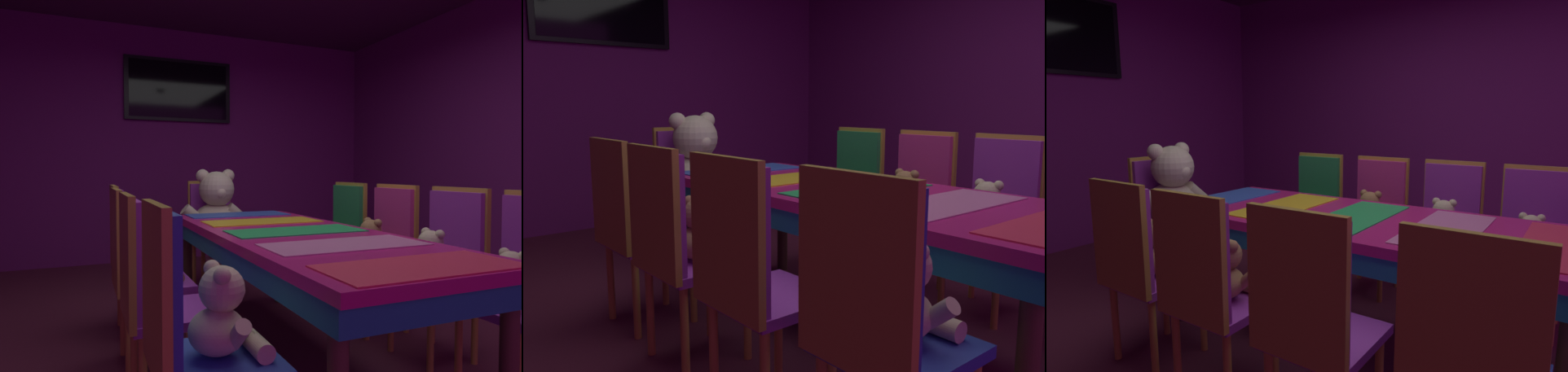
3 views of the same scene
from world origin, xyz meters
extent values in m
plane|color=#591E33|center=(0.00, 0.00, 0.00)|extent=(7.90, 7.90, 0.00)
cube|color=#721E72|center=(0.00, 3.20, 1.40)|extent=(5.20, 0.12, 2.80)
cube|color=#C61E72|center=(0.00, 0.00, 0.71)|extent=(0.90, 2.32, 0.05)
cube|color=teal|center=(0.00, 0.00, 0.64)|extent=(0.88, 2.27, 0.10)
cylinder|color=#4C3826|center=(0.38, 1.04, 0.34)|extent=(0.07, 0.07, 0.69)
cylinder|color=#4C3826|center=(0.38, -1.04, 0.34)|extent=(0.07, 0.07, 0.69)
cylinder|color=#4C3826|center=(-0.38, 1.04, 0.34)|extent=(0.07, 0.07, 0.69)
cube|color=#E52D4C|center=(0.00, -0.99, 0.74)|extent=(0.77, 0.32, 0.01)
cube|color=pink|center=(0.00, -0.49, 0.74)|extent=(0.77, 0.32, 0.01)
cube|color=green|center=(0.00, 0.00, 0.74)|extent=(0.77, 0.32, 0.01)
cube|color=yellow|center=(0.00, 0.49, 0.74)|extent=(0.77, 0.32, 0.01)
cube|color=blue|center=(0.00, 0.99, 0.74)|extent=(0.77, 0.32, 0.01)
cube|color=#2D47B2|center=(-0.71, -0.81, 0.44)|extent=(0.40, 0.40, 0.04)
cube|color=#2D47B2|center=(-0.89, -0.81, 0.71)|extent=(0.05, 0.38, 0.50)
cube|color=gold|center=(-0.91, -0.81, 0.71)|extent=(0.03, 0.41, 0.55)
ellipsoid|color=beige|center=(-0.71, -0.81, 0.55)|extent=(0.20, 0.20, 0.16)
sphere|color=beige|center=(-0.69, -0.81, 0.69)|extent=(0.16, 0.16, 0.16)
sphere|color=#FDDCAD|center=(-0.64, -0.81, 0.68)|extent=(0.06, 0.06, 0.06)
sphere|color=beige|center=(-0.71, -0.75, 0.75)|extent=(0.06, 0.06, 0.06)
sphere|color=beige|center=(-0.71, -0.87, 0.75)|extent=(0.06, 0.06, 0.06)
cylinder|color=beige|center=(-0.67, -0.71, 0.56)|extent=(0.05, 0.14, 0.13)
cylinder|color=beige|center=(-0.67, -0.91, 0.56)|extent=(0.05, 0.14, 0.13)
cylinder|color=beige|center=(-0.58, -0.76, 0.49)|extent=(0.07, 0.15, 0.07)
cylinder|color=beige|center=(-0.58, -0.86, 0.49)|extent=(0.07, 0.15, 0.07)
cube|color=purple|center=(-0.74, -0.25, 0.44)|extent=(0.40, 0.40, 0.04)
cube|color=purple|center=(-0.92, -0.25, 0.71)|extent=(0.05, 0.38, 0.50)
cube|color=gold|center=(-0.94, -0.25, 0.71)|extent=(0.03, 0.41, 0.55)
cylinder|color=gold|center=(-0.58, -0.09, 0.21)|extent=(0.04, 0.04, 0.42)
cylinder|color=gold|center=(-0.58, -0.41, 0.21)|extent=(0.04, 0.04, 0.42)
cylinder|color=gold|center=(-0.90, -0.09, 0.21)|extent=(0.04, 0.04, 0.42)
cube|color=purple|center=(-0.74, 0.29, 0.44)|extent=(0.40, 0.40, 0.04)
cube|color=purple|center=(-0.92, 0.29, 0.71)|extent=(0.05, 0.38, 0.50)
cube|color=gold|center=(-0.94, 0.29, 0.71)|extent=(0.03, 0.41, 0.55)
cylinder|color=gold|center=(-0.58, 0.45, 0.21)|extent=(0.04, 0.04, 0.42)
cylinder|color=gold|center=(-0.58, 0.13, 0.21)|extent=(0.04, 0.04, 0.42)
cylinder|color=gold|center=(-0.90, 0.45, 0.21)|extent=(0.04, 0.04, 0.42)
cylinder|color=gold|center=(-0.90, 0.13, 0.21)|extent=(0.04, 0.04, 0.42)
ellipsoid|color=#9E7247|center=(-0.74, 0.29, 0.54)|extent=(0.18, 0.18, 0.14)
sphere|color=#9E7247|center=(-0.73, 0.29, 0.67)|extent=(0.14, 0.14, 0.14)
sphere|color=tan|center=(-0.68, 0.29, 0.66)|extent=(0.05, 0.05, 0.05)
sphere|color=#9E7247|center=(-0.74, 0.34, 0.72)|extent=(0.05, 0.05, 0.05)
sphere|color=#9E7247|center=(-0.74, 0.24, 0.72)|extent=(0.05, 0.05, 0.05)
cylinder|color=#9E7247|center=(-0.71, 0.38, 0.55)|extent=(0.05, 0.13, 0.12)
cylinder|color=#9E7247|center=(-0.71, 0.20, 0.55)|extent=(0.05, 0.13, 0.12)
cylinder|color=#9E7247|center=(-0.63, 0.34, 0.49)|extent=(0.06, 0.13, 0.06)
cylinder|color=#9E7247|center=(-0.63, 0.24, 0.49)|extent=(0.06, 0.13, 0.06)
cube|color=purple|center=(-0.72, 0.81, 0.44)|extent=(0.40, 0.40, 0.04)
cube|color=purple|center=(-0.90, 0.81, 0.71)|extent=(0.05, 0.38, 0.50)
cube|color=gold|center=(-0.92, 0.81, 0.71)|extent=(0.03, 0.41, 0.55)
cylinder|color=gold|center=(-0.56, 0.97, 0.21)|extent=(0.04, 0.04, 0.42)
cylinder|color=gold|center=(-0.56, 0.65, 0.21)|extent=(0.04, 0.04, 0.42)
cylinder|color=gold|center=(-0.88, 0.97, 0.21)|extent=(0.04, 0.04, 0.42)
cylinder|color=gold|center=(-0.88, 0.65, 0.21)|extent=(0.04, 0.04, 0.42)
ellipsoid|color=#9E7247|center=(-0.72, 0.81, 0.54)|extent=(0.19, 0.19, 0.15)
sphere|color=#9E7247|center=(-0.70, 0.81, 0.68)|extent=(0.15, 0.15, 0.15)
sphere|color=tan|center=(-0.65, 0.81, 0.67)|extent=(0.06, 0.06, 0.06)
sphere|color=#9E7247|center=(-0.72, 0.87, 0.73)|extent=(0.06, 0.06, 0.06)
sphere|color=#9E7247|center=(-0.72, 0.76, 0.73)|extent=(0.06, 0.06, 0.06)
cylinder|color=#9E7247|center=(-0.68, 0.91, 0.56)|extent=(0.05, 0.13, 0.12)
cylinder|color=#9E7247|center=(-0.68, 0.72, 0.56)|extent=(0.05, 0.13, 0.12)
cylinder|color=#9E7247|center=(-0.60, 0.86, 0.49)|extent=(0.06, 0.14, 0.06)
cylinder|color=#9E7247|center=(-0.60, 0.76, 0.49)|extent=(0.06, 0.14, 0.06)
cube|color=purple|center=(0.73, -0.79, 0.44)|extent=(0.40, 0.40, 0.04)
cylinder|color=gold|center=(0.89, -0.63, 0.21)|extent=(0.04, 0.04, 0.42)
cylinder|color=gold|center=(0.57, -0.63, 0.21)|extent=(0.04, 0.04, 0.42)
ellipsoid|color=beige|center=(0.73, -0.79, 0.53)|extent=(0.16, 0.16, 0.13)
sphere|color=beige|center=(0.71, -0.79, 0.65)|extent=(0.13, 0.13, 0.13)
sphere|color=#FDDCAD|center=(0.67, -0.79, 0.64)|extent=(0.05, 0.05, 0.05)
sphere|color=beige|center=(0.73, -0.74, 0.70)|extent=(0.05, 0.05, 0.05)
cylinder|color=beige|center=(0.69, -0.71, 0.54)|extent=(0.04, 0.11, 0.11)
cylinder|color=beige|center=(0.62, -0.83, 0.49)|extent=(0.06, 0.12, 0.06)
cylinder|color=beige|center=(0.62, -0.75, 0.49)|extent=(0.06, 0.12, 0.06)
cube|color=purple|center=(0.75, -0.27, 0.44)|extent=(0.40, 0.40, 0.04)
cube|color=purple|center=(0.93, -0.27, 0.71)|extent=(0.05, 0.38, 0.50)
cube|color=gold|center=(0.95, -0.27, 0.71)|extent=(0.03, 0.41, 0.55)
cylinder|color=gold|center=(0.91, -0.11, 0.21)|extent=(0.04, 0.04, 0.42)
cylinder|color=gold|center=(0.91, -0.43, 0.21)|extent=(0.04, 0.04, 0.42)
cylinder|color=gold|center=(0.59, -0.11, 0.21)|extent=(0.04, 0.04, 0.42)
cylinder|color=gold|center=(0.59, -0.43, 0.21)|extent=(0.04, 0.04, 0.42)
ellipsoid|color=beige|center=(0.75, -0.27, 0.54)|extent=(0.18, 0.18, 0.14)
sphere|color=beige|center=(0.73, -0.27, 0.67)|extent=(0.14, 0.14, 0.14)
sphere|color=#FDDCAD|center=(0.68, -0.27, 0.66)|extent=(0.05, 0.05, 0.05)
sphere|color=beige|center=(0.75, -0.32, 0.72)|extent=(0.05, 0.05, 0.05)
sphere|color=beige|center=(0.75, -0.21, 0.72)|extent=(0.05, 0.05, 0.05)
cylinder|color=beige|center=(0.71, -0.36, 0.55)|extent=(0.05, 0.13, 0.12)
cylinder|color=beige|center=(0.71, -0.18, 0.55)|extent=(0.05, 0.13, 0.12)
cylinder|color=beige|center=(0.63, -0.31, 0.49)|extent=(0.06, 0.13, 0.06)
cylinder|color=beige|center=(0.63, -0.22, 0.49)|extent=(0.06, 0.13, 0.06)
cube|color=#CC338C|center=(0.72, 0.26, 0.44)|extent=(0.40, 0.40, 0.04)
cube|color=#CC338C|center=(0.90, 0.26, 0.71)|extent=(0.05, 0.38, 0.50)
cube|color=gold|center=(0.92, 0.26, 0.71)|extent=(0.03, 0.41, 0.55)
cylinder|color=gold|center=(0.88, 0.42, 0.21)|extent=(0.04, 0.04, 0.42)
cylinder|color=gold|center=(0.88, 0.10, 0.21)|extent=(0.04, 0.04, 0.42)
cylinder|color=gold|center=(0.56, 0.42, 0.21)|extent=(0.04, 0.04, 0.42)
cylinder|color=gold|center=(0.56, 0.10, 0.21)|extent=(0.04, 0.04, 0.42)
ellipsoid|color=#9E7247|center=(0.72, 0.26, 0.54)|extent=(0.19, 0.19, 0.15)
sphere|color=#9E7247|center=(0.70, 0.26, 0.68)|extent=(0.15, 0.15, 0.15)
sphere|color=tan|center=(0.65, 0.26, 0.66)|extent=(0.06, 0.06, 0.06)
sphere|color=#9E7247|center=(0.72, 0.20, 0.73)|extent=(0.06, 0.06, 0.06)
sphere|color=#9E7247|center=(0.72, 0.31, 0.73)|extent=(0.06, 0.06, 0.06)
cylinder|color=#9E7247|center=(0.68, 0.17, 0.56)|extent=(0.05, 0.13, 0.12)
cylinder|color=#9E7247|center=(0.68, 0.35, 0.56)|extent=(0.05, 0.13, 0.12)
cylinder|color=#9E7247|center=(0.60, 0.21, 0.49)|extent=(0.06, 0.14, 0.06)
cylinder|color=#9E7247|center=(0.60, 0.31, 0.49)|extent=(0.06, 0.14, 0.06)
cube|color=#268C4C|center=(0.71, 0.81, 0.44)|extent=(0.40, 0.40, 0.04)
cube|color=#268C4C|center=(0.89, 0.81, 0.71)|extent=(0.05, 0.38, 0.50)
cube|color=gold|center=(0.92, 0.81, 0.71)|extent=(0.03, 0.41, 0.55)
cylinder|color=gold|center=(0.87, 0.97, 0.21)|extent=(0.04, 0.04, 0.42)
cylinder|color=gold|center=(0.87, 0.65, 0.21)|extent=(0.04, 0.04, 0.42)
cylinder|color=gold|center=(0.55, 0.97, 0.21)|extent=(0.04, 0.04, 0.42)
cylinder|color=gold|center=(0.55, 0.65, 0.21)|extent=(0.04, 0.04, 0.42)
cube|color=purple|center=(0.00, 1.58, 0.44)|extent=(0.40, 0.40, 0.04)
cube|color=purple|center=(0.00, 1.76, 0.71)|extent=(0.38, 0.05, 0.50)
cube|color=gold|center=(0.00, 1.78, 0.71)|extent=(0.41, 0.03, 0.55)
cylinder|color=gold|center=(0.16, 1.74, 0.21)|extent=(0.04, 0.04, 0.42)
cylinder|color=gold|center=(0.16, 1.42, 0.21)|extent=(0.04, 0.04, 0.42)
cylinder|color=gold|center=(-0.16, 1.74, 0.21)|extent=(0.04, 0.04, 0.42)
cylinder|color=gold|center=(-0.16, 1.42, 0.21)|extent=(0.04, 0.04, 0.42)
ellipsoid|color=beige|center=(0.00, 1.58, 0.63)|extent=(0.39, 0.39, 0.32)
sphere|color=beige|center=(0.00, 1.55, 0.92)|extent=(0.32, 0.32, 0.32)
sphere|color=#FFF2C8|center=(0.00, 1.44, 0.89)|extent=(0.12, 0.12, 0.12)
sphere|color=beige|center=(0.12, 1.58, 1.04)|extent=(0.12, 0.12, 0.12)
sphere|color=beige|center=(-0.12, 1.58, 1.04)|extent=(0.12, 0.12, 0.12)
cylinder|color=beige|center=(0.20, 1.50, 0.66)|extent=(0.28, 0.11, 0.26)
cylinder|color=beige|center=(-0.20, 1.50, 0.66)|extent=(0.28, 0.11, 0.26)
cylinder|color=beige|center=(0.10, 1.32, 0.53)|extent=(0.29, 0.13, 0.13)
cylinder|color=beige|center=(-0.10, 1.32, 0.53)|extent=(0.29, 0.13, 0.13)
cube|color=black|center=(0.00, 3.11, 2.05)|extent=(1.28, 0.05, 0.74)
cube|color=black|center=(0.00, 3.08, 2.05)|extent=(1.18, 0.01, 0.66)
camera|label=1|loc=(-1.13, -2.21, 1.09)|focal=30.23mm
camera|label=2|loc=(-1.92, -1.72, 1.16)|focal=36.50mm
camera|label=3|loc=(-2.07, -1.05, 1.29)|focal=29.33mm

